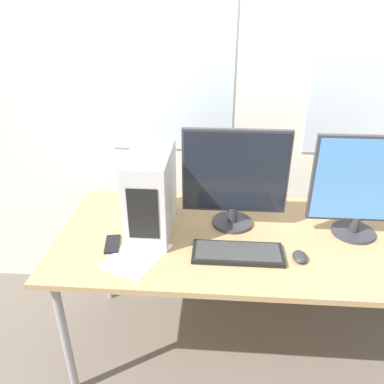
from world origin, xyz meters
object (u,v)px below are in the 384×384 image
at_px(keyboard, 238,253).
at_px(mouse, 300,257).
at_px(cell_phone, 112,244).
at_px(monitor_main, 235,178).
at_px(monitor_right_near, 364,186).
at_px(pc_tower, 151,192).

relative_size(keyboard, mouse, 4.50).
relative_size(keyboard, cell_phone, 2.67).
bearing_deg(monitor_main, monitor_right_near, -4.59).
bearing_deg(mouse, monitor_main, 136.20).
bearing_deg(monitor_right_near, pc_tower, -178.86).
xyz_separation_m(mouse, cell_phone, (-0.86, 0.05, -0.01)).
bearing_deg(monitor_right_near, cell_phone, -171.09).
distance_m(keyboard, cell_phone, 0.58).
xyz_separation_m(monitor_main, monitor_right_near, (0.59, -0.05, -0.00)).
bearing_deg(pc_tower, mouse, -17.05).
xyz_separation_m(keyboard, cell_phone, (-0.58, 0.04, -0.01)).
relative_size(monitor_right_near, keyboard, 1.23).
bearing_deg(keyboard, pc_tower, 154.57).
xyz_separation_m(monitor_main, mouse, (0.29, -0.28, -0.25)).
relative_size(pc_tower, monitor_main, 0.83).
height_order(pc_tower, mouse, pc_tower).
bearing_deg(mouse, keyboard, 177.20).
relative_size(monitor_right_near, mouse, 5.54).
distance_m(monitor_main, monitor_right_near, 0.59).
bearing_deg(keyboard, monitor_right_near, 20.78).
xyz_separation_m(keyboard, mouse, (0.27, -0.01, 0.00)).
bearing_deg(cell_phone, monitor_main, 11.92).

